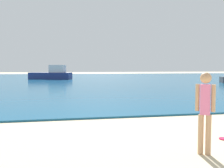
% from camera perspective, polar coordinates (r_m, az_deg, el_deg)
% --- Properties ---
extents(water, '(160.00, 60.00, 0.06)m').
position_cam_1_polar(water, '(37.95, -9.90, 1.17)').
color(water, '#14567F').
rests_on(water, ground).
extents(person_standing, '(0.30, 0.24, 1.53)m').
position_cam_1_polar(person_standing, '(5.03, 20.01, -5.08)').
color(person_standing, tan).
rests_on(person_standing, ground).
extents(frisbee, '(0.22, 0.22, 0.03)m').
position_cam_1_polar(frisbee, '(6.42, 23.65, -11.09)').
color(frisbee, '#E51E4C').
rests_on(frisbee, ground).
extents(boat_far, '(5.98, 3.66, 1.94)m').
position_cam_1_polar(boat_far, '(36.13, -13.22, 2.12)').
color(boat_far, navy).
rests_on(boat_far, water).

